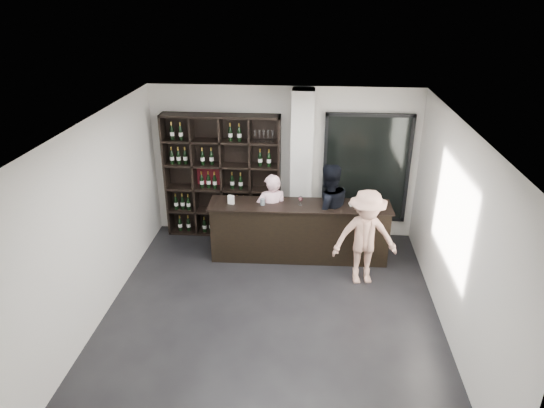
# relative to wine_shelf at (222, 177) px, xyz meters

# --- Properties ---
(floor) EXTENTS (5.00, 5.50, 0.01)m
(floor) POSITION_rel_wine_shelf_xyz_m (1.15, -2.57, -1.20)
(floor) COLOR black
(floor) RESTS_ON ground
(wine_shelf) EXTENTS (2.20, 0.35, 2.40)m
(wine_shelf) POSITION_rel_wine_shelf_xyz_m (0.00, 0.00, 0.00)
(wine_shelf) COLOR black
(wine_shelf) RESTS_ON floor
(structural_column) EXTENTS (0.40, 0.40, 2.90)m
(structural_column) POSITION_rel_wine_shelf_xyz_m (1.50, -0.10, 0.25)
(structural_column) COLOR silver
(structural_column) RESTS_ON floor
(glass_panel) EXTENTS (1.60, 0.08, 2.10)m
(glass_panel) POSITION_rel_wine_shelf_xyz_m (2.70, 0.12, 0.20)
(glass_panel) COLOR black
(glass_panel) RESTS_ON floor
(tasting_counter) EXTENTS (3.18, 0.66, 1.05)m
(tasting_counter) POSITION_rel_wine_shelf_xyz_m (1.50, -0.82, -0.68)
(tasting_counter) COLOR black
(tasting_counter) RESTS_ON floor
(taster_pink) EXTENTS (0.64, 0.50, 1.55)m
(taster_pink) POSITION_rel_wine_shelf_xyz_m (1.00, -0.72, -0.42)
(taster_pink) COLOR #F9C1D0
(taster_pink) RESTS_ON floor
(taster_black) EXTENTS (1.05, 0.95, 1.77)m
(taster_black) POSITION_rel_wine_shelf_xyz_m (1.98, -0.72, -0.32)
(taster_black) COLOR black
(taster_black) RESTS_ON floor
(customer) EXTENTS (1.14, 0.76, 1.63)m
(customer) POSITION_rel_wine_shelf_xyz_m (2.58, -1.52, -0.38)
(customer) COLOR tan
(customer) RESTS_ON floor
(wine_glass) EXTENTS (0.11, 0.11, 0.19)m
(wine_glass) POSITION_rel_wine_shelf_xyz_m (1.51, -0.84, -0.06)
(wine_glass) COLOR white
(wine_glass) RESTS_ON tasting_counter
(spit_cup) EXTENTS (0.11, 0.11, 0.11)m
(spit_cup) POSITION_rel_wine_shelf_xyz_m (0.86, -0.88, -0.10)
(spit_cup) COLOR #A8BDC7
(spit_cup) RESTS_ON tasting_counter
(napkin_stack) EXTENTS (0.15, 0.15, 0.02)m
(napkin_stack) POSITION_rel_wine_shelf_xyz_m (2.42, -0.76, -0.14)
(napkin_stack) COLOR white
(napkin_stack) RESTS_ON tasting_counter
(card_stand) EXTENTS (0.12, 0.08, 0.16)m
(card_stand) POSITION_rel_wine_shelf_xyz_m (0.30, -0.88, -0.08)
(card_stand) COLOR white
(card_stand) RESTS_ON tasting_counter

